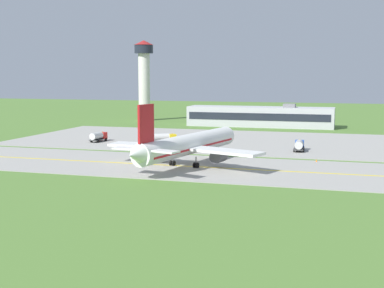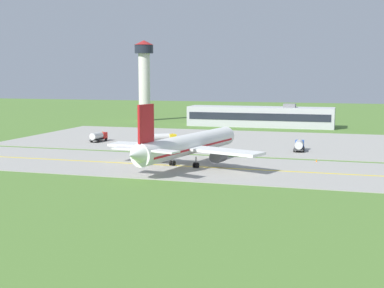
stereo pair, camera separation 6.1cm
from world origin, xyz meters
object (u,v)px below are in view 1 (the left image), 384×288
at_px(service_truck_baggage, 98,136).
at_px(control_tower, 144,73).
at_px(service_truck_fuel, 212,139).
at_px(service_truck_catering, 299,145).
at_px(service_truck_pushback, 164,138).
at_px(airplane_lead, 188,145).

bearing_deg(service_truck_baggage, control_tower, 101.19).
distance_m(service_truck_fuel, service_truck_catering, 23.10).
bearing_deg(service_truck_baggage, service_truck_pushback, 5.82).
height_order(service_truck_catering, service_truck_pushback, same).
bearing_deg(airplane_lead, control_tower, 116.12).
xyz_separation_m(service_truck_catering, control_tower, (-65.65, 69.06, 16.83)).
distance_m(airplane_lead, service_truck_baggage, 44.20).
height_order(service_truck_catering, control_tower, control_tower).
distance_m(service_truck_baggage, service_truck_catering, 52.59).
relative_size(service_truck_fuel, service_truck_pushback, 1.03).
bearing_deg(service_truck_pushback, service_truck_baggage, -174.18).
xyz_separation_m(service_truck_fuel, service_truck_pushback, (-12.30, -1.31, 0.00)).
bearing_deg(control_tower, service_truck_fuel, -55.60).
relative_size(service_truck_catering, service_truck_pushback, 0.99).
bearing_deg(control_tower, airplane_lead, -63.88).
xyz_separation_m(airplane_lead, service_truck_fuel, (-3.32, 31.87, -2.60)).
height_order(service_truck_baggage, control_tower, control_tower).
distance_m(service_truck_catering, control_tower, 96.76).
bearing_deg(service_truck_baggage, service_truck_catering, -2.95).
distance_m(airplane_lead, control_tower, 106.86).
bearing_deg(service_truck_catering, service_truck_baggage, 177.05).
relative_size(service_truck_baggage, service_truck_pushback, 1.00).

